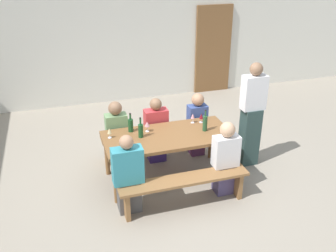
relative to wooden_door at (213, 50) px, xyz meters
name	(u,v)px	position (x,y,z in m)	size (l,w,h in m)	color
ground_plane	(168,177)	(-2.24, -3.47, -1.05)	(24.00, 24.00, 0.00)	gray
back_wall	(119,31)	(-2.24, 0.14, 0.55)	(14.00, 0.20, 3.20)	silver
wooden_door	(213,50)	(0.00, 0.00, 0.00)	(0.90, 0.06, 2.10)	brown
tasting_table	(168,140)	(-2.24, -3.47, -0.38)	(1.93, 0.89, 0.75)	brown
bench_near	(184,184)	(-2.24, -4.21, -0.70)	(1.83, 0.30, 0.45)	olive
bench_far	(155,137)	(-2.24, -2.72, -0.70)	(1.83, 0.30, 0.45)	olive
wine_bottle_0	(141,130)	(-2.64, -3.41, -0.19)	(0.07, 0.07, 0.32)	#194723
wine_bottle_1	(131,125)	(-2.74, -3.18, -0.19)	(0.08, 0.08, 0.30)	#194723
wine_bottle_2	(205,123)	(-1.66, -3.49, -0.17)	(0.07, 0.07, 0.35)	#234C2D
wine_glass_0	(201,116)	(-1.60, -3.20, -0.20)	(0.06, 0.06, 0.15)	silver
wine_glass_1	(193,116)	(-1.73, -3.17, -0.19)	(0.06, 0.06, 0.16)	silver
wine_glass_2	(109,131)	(-3.08, -3.30, -0.19)	(0.06, 0.06, 0.16)	silver
wine_glass_3	(147,124)	(-2.50, -3.26, -0.18)	(0.08, 0.08, 0.17)	silver
seated_guest_near_0	(128,176)	(-2.98, -4.06, -0.51)	(0.41, 0.24, 1.14)	#4C4A4A
seated_guest_near_1	(225,159)	(-1.56, -4.06, -0.51)	(0.37, 0.24, 1.13)	#4D436C
seated_guest_far_0	(117,136)	(-2.91, -2.87, -0.50)	(0.34, 0.24, 1.14)	#495654
seated_guest_far_1	(156,132)	(-2.26, -2.87, -0.52)	(0.38, 0.24, 1.12)	navy
seated_guest_far_2	(197,125)	(-1.53, -2.87, -0.51)	(0.32, 0.24, 1.12)	#53294A
standing_host	(251,117)	(-0.83, -3.43, -0.20)	(0.37, 0.24, 1.73)	#29403D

